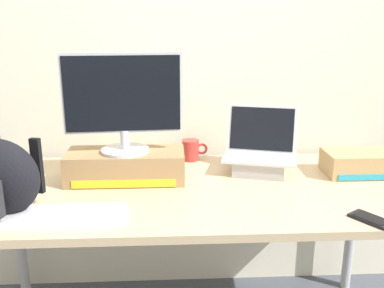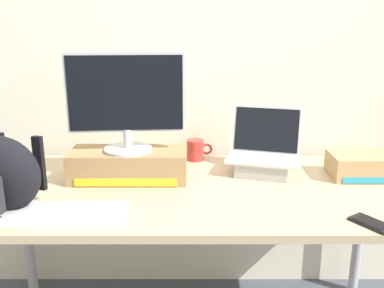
{
  "view_description": "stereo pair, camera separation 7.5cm",
  "coord_description": "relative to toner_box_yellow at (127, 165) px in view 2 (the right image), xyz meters",
  "views": [
    {
      "loc": [
        -0.08,
        -1.6,
        1.38
      ],
      "look_at": [
        0.0,
        0.0,
        0.92
      ],
      "focal_mm": 39.72,
      "sensor_mm": 36.0,
      "label": 1
    },
    {
      "loc": [
        -0.01,
        -1.61,
        1.38
      ],
      "look_at": [
        0.0,
        0.0,
        0.92
      ],
      "focal_mm": 39.72,
      "sensor_mm": 36.0,
      "label": 2
    }
  ],
  "objects": [
    {
      "name": "desk",
      "position": [
        0.27,
        -0.09,
        -0.13
      ],
      "size": [
        1.82,
        0.82,
        0.74
      ],
      "color": "tan",
      "rests_on": "ground"
    },
    {
      "name": "toner_box_yellow",
      "position": [
        0.0,
        0.0,
        0.0
      ],
      "size": [
        0.49,
        0.21,
        0.12
      ],
      "color": "#9E7A51",
      "rests_on": "desk"
    },
    {
      "name": "plush_toy",
      "position": [
        -0.55,
        0.18,
        -0.01
      ],
      "size": [
        0.1,
        0.1,
        0.1
      ],
      "color": "#2393CC",
      "rests_on": "desk"
    },
    {
      "name": "external_keyboard",
      "position": [
        -0.19,
        -0.36,
        -0.05
      ],
      "size": [
        0.45,
        0.16,
        0.02
      ],
      "rotation": [
        0.0,
        0.0,
        0.03
      ],
      "color": "white",
      "rests_on": "desk"
    },
    {
      "name": "desktop_monitor",
      "position": [
        0.0,
        -0.0,
        0.27
      ],
      "size": [
        0.48,
        0.2,
        0.41
      ],
      "rotation": [
        0.0,
        0.0,
        0.07
      ],
      "color": "silver",
      "rests_on": "toner_box_yellow"
    },
    {
      "name": "toner_box_cyan",
      "position": [
        1.02,
        0.02,
        -0.01
      ],
      "size": [
        0.32,
        0.18,
        0.1
      ],
      "color": "tan",
      "rests_on": "desk"
    },
    {
      "name": "cell_phone",
      "position": [
        0.86,
        -0.43,
        -0.06
      ],
      "size": [
        0.13,
        0.15,
        0.01
      ],
      "rotation": [
        0.0,
        0.0,
        0.59
      ],
      "color": "black",
      "rests_on": "desk"
    },
    {
      "name": "open_laptop",
      "position": [
        0.58,
        0.08,
        -0.0
      ],
      "size": [
        0.36,
        0.3,
        0.28
      ],
      "rotation": [
        0.0,
        0.0,
        -0.27
      ],
      "color": "#ADADB2",
      "rests_on": "desk"
    },
    {
      "name": "coffee_mug",
      "position": [
        0.29,
        0.26,
        -0.01
      ],
      "size": [
        0.12,
        0.08,
        0.1
      ],
      "color": "#B2332D",
      "rests_on": "desk"
    },
    {
      "name": "back_wall",
      "position": [
        0.27,
        0.42,
        0.5
      ],
      "size": [
        7.0,
        0.1,
        2.6
      ],
      "primitive_type": "cube",
      "color": "silver",
      "rests_on": "ground"
    }
  ]
}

